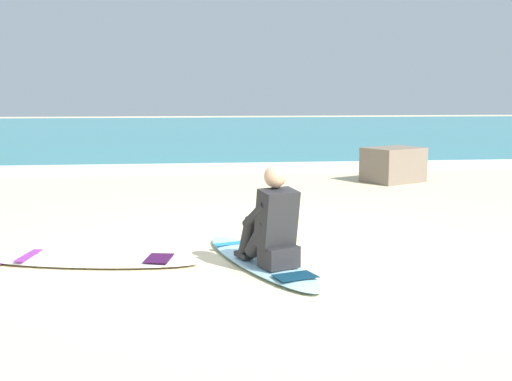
{
  "coord_description": "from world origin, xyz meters",
  "views": [
    {
      "loc": [
        -0.93,
        -6.49,
        1.68
      ],
      "look_at": [
        -0.1,
        0.74,
        0.55
      ],
      "focal_mm": 44.36,
      "sensor_mm": 36.0,
      "label": 1
    }
  ],
  "objects_px": {
    "surfboard_spare_near": "(89,260)",
    "shoreline_rock": "(393,165)",
    "surfboard_main": "(260,260)",
    "surfer_seated": "(272,226)"
  },
  "relations": [
    {
      "from": "surfboard_spare_near",
      "to": "shoreline_rock",
      "type": "distance_m",
      "value": 7.23
    },
    {
      "from": "surfboard_main",
      "to": "shoreline_rock",
      "type": "xyz_separation_m",
      "value": [
        3.21,
        5.51,
        0.29
      ]
    },
    {
      "from": "surfboard_main",
      "to": "shoreline_rock",
      "type": "height_order",
      "value": "shoreline_rock"
    },
    {
      "from": "surfboard_main",
      "to": "surfboard_spare_near",
      "type": "xyz_separation_m",
      "value": [
        -1.68,
        0.2,
        0.0
      ]
    },
    {
      "from": "surfboard_main",
      "to": "shoreline_rock",
      "type": "bearing_deg",
      "value": 59.74
    },
    {
      "from": "surfboard_spare_near",
      "to": "shoreline_rock",
      "type": "xyz_separation_m",
      "value": [
        4.9,
        5.31,
        0.29
      ]
    },
    {
      "from": "surfer_seated",
      "to": "surfboard_spare_near",
      "type": "xyz_separation_m",
      "value": [
        -1.76,
        0.48,
        -0.4
      ]
    },
    {
      "from": "surfer_seated",
      "to": "surfboard_spare_near",
      "type": "bearing_deg",
      "value": 164.86
    },
    {
      "from": "surfboard_main",
      "to": "surfer_seated",
      "type": "bearing_deg",
      "value": -74.28
    },
    {
      "from": "surfer_seated",
      "to": "shoreline_rock",
      "type": "xyz_separation_m",
      "value": [
        3.14,
        5.78,
        -0.11
      ]
    }
  ]
}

